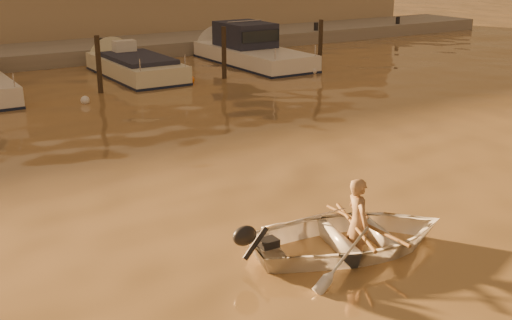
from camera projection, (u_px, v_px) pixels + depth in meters
ground_plane at (370, 229)px, 11.58m from camera, size 160.00×160.00×0.00m
dinghy at (352, 237)px, 10.70m from camera, size 3.93×3.20×0.71m
person at (358, 223)px, 10.66m from camera, size 0.49×0.64×1.55m
outboard_motor at (267, 247)px, 10.23m from camera, size 0.97×0.60×0.70m
oar_port at (366, 225)px, 10.72m from camera, size 0.12×2.10×0.13m
oar_starboard at (355, 226)px, 10.66m from camera, size 0.89×1.95×0.13m
moored_boat_3 at (136, 71)px, 25.39m from camera, size 2.21×6.31×0.95m
moored_boat_4 at (253, 50)px, 28.04m from camera, size 2.44×7.45×1.75m
piling_2 at (99, 67)px, 22.29m from camera, size 0.18×0.18×2.20m
piling_3 at (224, 55)px, 24.82m from camera, size 0.18×0.18×2.20m
piling_4 at (320, 46)px, 27.20m from camera, size 0.18×0.18×2.20m
fender_c at (85, 100)px, 20.99m from camera, size 0.30×0.30×0.30m
fender_d at (191, 80)px, 24.31m from camera, size 0.30×0.30×0.30m
fender_e at (313, 71)px, 26.05m from camera, size 0.30×0.30×0.30m
quay at (47, 58)px, 28.81m from camera, size 52.00×4.00×1.00m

